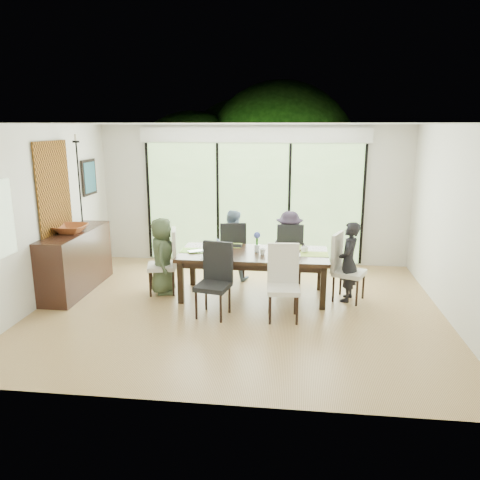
# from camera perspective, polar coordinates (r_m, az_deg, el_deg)

# --- Properties ---
(floor) EXTENTS (6.00, 5.00, 0.01)m
(floor) POSITION_cam_1_polar(r_m,az_deg,el_deg) (7.11, -0.24, -8.37)
(floor) COLOR olive
(floor) RESTS_ON ground
(ceiling) EXTENTS (6.00, 5.00, 0.01)m
(ceiling) POSITION_cam_1_polar(r_m,az_deg,el_deg) (6.59, -0.26, 14.03)
(ceiling) COLOR white
(ceiling) RESTS_ON wall_back
(wall_back) EXTENTS (6.00, 0.02, 2.70)m
(wall_back) POSITION_cam_1_polar(r_m,az_deg,el_deg) (9.18, 1.65, 5.47)
(wall_back) COLOR silver
(wall_back) RESTS_ON floor
(wall_front) EXTENTS (6.00, 0.02, 2.70)m
(wall_front) POSITION_cam_1_polar(r_m,az_deg,el_deg) (4.32, -4.29, -4.17)
(wall_front) COLOR beige
(wall_front) RESTS_ON floor
(wall_left) EXTENTS (0.02, 5.00, 2.70)m
(wall_left) POSITION_cam_1_polar(r_m,az_deg,el_deg) (7.68, -23.17, 2.72)
(wall_left) COLOR silver
(wall_left) RESTS_ON floor
(wall_right) EXTENTS (0.02, 5.00, 2.70)m
(wall_right) POSITION_cam_1_polar(r_m,az_deg,el_deg) (7.03, 24.92, 1.61)
(wall_right) COLOR beige
(wall_right) RESTS_ON floor
(glass_doors) EXTENTS (4.20, 0.02, 2.30)m
(glass_doors) POSITION_cam_1_polar(r_m,az_deg,el_deg) (9.16, 1.62, 4.51)
(glass_doors) COLOR #598C3F
(glass_doors) RESTS_ON wall_back
(blinds_header) EXTENTS (4.40, 0.06, 0.28)m
(blinds_header) POSITION_cam_1_polar(r_m,az_deg,el_deg) (9.03, 1.68, 12.66)
(blinds_header) COLOR white
(blinds_header) RESTS_ON wall_back
(mullion_a) EXTENTS (0.05, 0.04, 2.30)m
(mullion_a) POSITION_cam_1_polar(r_m,az_deg,el_deg) (9.57, -11.05, 4.65)
(mullion_a) COLOR black
(mullion_a) RESTS_ON wall_back
(mullion_b) EXTENTS (0.05, 0.04, 2.30)m
(mullion_b) POSITION_cam_1_polar(r_m,az_deg,el_deg) (9.24, -2.72, 4.58)
(mullion_b) COLOR black
(mullion_b) RESTS_ON wall_back
(mullion_c) EXTENTS (0.05, 0.04, 2.30)m
(mullion_c) POSITION_cam_1_polar(r_m,az_deg,el_deg) (9.12, 6.02, 4.39)
(mullion_c) COLOR black
(mullion_c) RESTS_ON wall_back
(mullion_d) EXTENTS (0.05, 0.04, 2.30)m
(mullion_d) POSITION_cam_1_polar(r_m,az_deg,el_deg) (9.21, 14.78, 4.11)
(mullion_d) COLOR black
(mullion_d) RESTS_ON wall_back
(deck) EXTENTS (6.00, 1.80, 0.10)m
(deck) POSITION_cam_1_polar(r_m,az_deg,el_deg) (10.34, 2.04, -1.52)
(deck) COLOR brown
(deck) RESTS_ON ground
(rail_top) EXTENTS (6.00, 0.08, 0.06)m
(rail_top) POSITION_cam_1_polar(r_m,az_deg,el_deg) (10.98, 2.41, 2.60)
(rail_top) COLOR brown
(rail_top) RESTS_ON deck
(foliage_left) EXTENTS (3.20, 3.20, 3.20)m
(foliage_left) POSITION_cam_1_polar(r_m,az_deg,el_deg) (12.08, -5.80, 7.85)
(foliage_left) COLOR #14380F
(foliage_left) RESTS_ON ground
(foliage_mid) EXTENTS (4.00, 4.00, 4.00)m
(foliage_mid) POSITION_cam_1_polar(r_m,az_deg,el_deg) (12.38, 4.91, 9.68)
(foliage_mid) COLOR #14380F
(foliage_mid) RESTS_ON ground
(foliage_right) EXTENTS (2.80, 2.80, 2.80)m
(foliage_right) POSITION_cam_1_polar(r_m,az_deg,el_deg) (11.71, 13.62, 6.46)
(foliage_right) COLOR #14380F
(foliage_right) RESTS_ON ground
(foliage_far) EXTENTS (3.60, 3.60, 3.60)m
(foliage_far) POSITION_cam_1_polar(r_m,az_deg,el_deg) (13.15, 0.59, 9.18)
(foliage_far) COLOR #14380F
(foliage_far) RESTS_ON ground
(table_top) EXTENTS (2.33, 1.07, 0.06)m
(table_top) POSITION_cam_1_polar(r_m,az_deg,el_deg) (7.38, 1.65, -1.75)
(table_top) COLOR black
(table_top) RESTS_ON floor
(table_apron) EXTENTS (2.14, 0.87, 0.10)m
(table_apron) POSITION_cam_1_polar(r_m,az_deg,el_deg) (7.41, 1.64, -2.41)
(table_apron) COLOR black
(table_apron) RESTS_ON floor
(table_leg_fl) EXTENTS (0.09, 0.09, 0.67)m
(table_leg_fl) POSITION_cam_1_polar(r_m,az_deg,el_deg) (7.26, -7.24, -5.15)
(table_leg_fl) COLOR black
(table_leg_fl) RESTS_ON floor
(table_leg_fr) EXTENTS (0.09, 0.09, 0.67)m
(table_leg_fr) POSITION_cam_1_polar(r_m,az_deg,el_deg) (7.07, 10.10, -5.78)
(table_leg_fr) COLOR black
(table_leg_fr) RESTS_ON floor
(table_leg_bl) EXTENTS (0.09, 0.09, 0.67)m
(table_leg_bl) POSITION_cam_1_polar(r_m,az_deg,el_deg) (8.05, -5.78, -3.19)
(table_leg_bl) COLOR black
(table_leg_bl) RESTS_ON floor
(table_leg_br) EXTENTS (0.09, 0.09, 0.67)m
(table_leg_br) POSITION_cam_1_polar(r_m,az_deg,el_deg) (7.89, 9.76, -3.69)
(table_leg_br) COLOR black
(table_leg_br) RESTS_ON floor
(chair_left_end) EXTENTS (0.54, 0.54, 1.07)m
(chair_left_end) POSITION_cam_1_polar(r_m,az_deg,el_deg) (7.70, -9.56, -2.56)
(chair_left_end) COLOR beige
(chair_left_end) RESTS_ON floor
(chair_right_end) EXTENTS (0.58, 0.58, 1.07)m
(chair_right_end) POSITION_cam_1_polar(r_m,az_deg,el_deg) (7.46, 13.21, -3.29)
(chair_right_end) COLOR beige
(chair_right_end) RESTS_ON floor
(chair_far_left) EXTENTS (0.53, 0.53, 1.07)m
(chair_far_left) POSITION_cam_1_polar(r_m,az_deg,el_deg) (8.29, -0.94, -1.19)
(chair_far_left) COLOR black
(chair_far_left) RESTS_ON floor
(chair_far_right) EXTENTS (0.48, 0.48, 1.07)m
(chair_far_right) POSITION_cam_1_polar(r_m,az_deg,el_deg) (8.22, 5.99, -1.40)
(chair_far_right) COLOR black
(chair_far_right) RESTS_ON floor
(chair_near_left) EXTENTS (0.53, 0.53, 1.07)m
(chair_near_left) POSITION_cam_1_polar(r_m,az_deg,el_deg) (6.67, -3.33, -4.98)
(chair_near_left) COLOR black
(chair_near_left) RESTS_ON floor
(chair_near_right) EXTENTS (0.48, 0.48, 1.07)m
(chair_near_right) POSITION_cam_1_polar(r_m,az_deg,el_deg) (6.58, 5.32, -5.29)
(chair_near_right) COLOR silver
(chair_near_right) RESTS_ON floor
(person_left_end) EXTENTS (0.45, 0.63, 1.25)m
(person_left_end) POSITION_cam_1_polar(r_m,az_deg,el_deg) (7.67, -9.44, -1.91)
(person_left_end) COLOR #3E4D33
(person_left_end) RESTS_ON floor
(person_right_end) EXTENTS (0.50, 0.66, 1.25)m
(person_right_end) POSITION_cam_1_polar(r_m,az_deg,el_deg) (7.43, 13.10, -2.61)
(person_right_end) COLOR black
(person_right_end) RESTS_ON floor
(person_far_left) EXTENTS (0.62, 0.43, 1.25)m
(person_far_left) POSITION_cam_1_polar(r_m,az_deg,el_deg) (8.25, -0.96, -0.61)
(person_far_left) COLOR #728AA5
(person_far_left) RESTS_ON floor
(person_far_right) EXTENTS (0.60, 0.39, 1.25)m
(person_far_right) POSITION_cam_1_polar(r_m,az_deg,el_deg) (8.18, 6.00, -0.81)
(person_far_right) COLOR #2A2031
(person_far_right) RESTS_ON floor
(placemat_left) EXTENTS (0.43, 0.31, 0.01)m
(placemat_left) POSITION_cam_1_polar(r_m,az_deg,el_deg) (7.52, -5.59, -1.28)
(placemat_left) COLOR #81C044
(placemat_left) RESTS_ON table_top
(placemat_right) EXTENTS (0.43, 0.31, 0.01)m
(placemat_right) POSITION_cam_1_polar(r_m,az_deg,el_deg) (7.36, 9.04, -1.72)
(placemat_right) COLOR #97B942
(placemat_right) RESTS_ON table_top
(placemat_far_l) EXTENTS (0.43, 0.31, 0.01)m
(placemat_far_l) POSITION_cam_1_polar(r_m,az_deg,el_deg) (7.81, -1.38, -0.64)
(placemat_far_l) COLOR #97B540
(placemat_far_l) RESTS_ON table_top
(placemat_far_r) EXTENTS (0.43, 0.31, 0.01)m
(placemat_far_r) POSITION_cam_1_polar(r_m,az_deg,el_deg) (7.74, 5.97, -0.85)
(placemat_far_r) COLOR #9FC446
(placemat_far_r) RESTS_ON table_top
(placemat_paper) EXTENTS (0.43, 0.31, 0.01)m
(placemat_paper) POSITION_cam_1_polar(r_m,az_deg,el_deg) (7.16, -2.96, -2.01)
(placemat_paper) COLOR white
(placemat_paper) RESTS_ON table_top
(tablet_far_l) EXTENTS (0.25, 0.17, 0.01)m
(tablet_far_l) POSITION_cam_1_polar(r_m,az_deg,el_deg) (7.75, -0.70, -0.69)
(tablet_far_l) COLOR black
(tablet_far_l) RESTS_ON table_top
(tablet_far_r) EXTENTS (0.23, 0.17, 0.01)m
(tablet_far_r) POSITION_cam_1_polar(r_m,az_deg,el_deg) (7.69, 5.60, -0.88)
(tablet_far_r) COLOR black
(tablet_far_r) RESTS_ON table_top
(papers) EXTENTS (0.29, 0.21, 0.00)m
(papers) POSITION_cam_1_polar(r_m,az_deg,el_deg) (7.30, 7.09, -1.78)
(papers) COLOR white
(papers) RESTS_ON table_top
(platter_base) EXTENTS (0.25, 0.25, 0.02)m
(platter_base) POSITION_cam_1_polar(r_m,az_deg,el_deg) (7.15, -2.96, -1.89)
(platter_base) COLOR white
(platter_base) RESTS_ON table_top
(platter_snacks) EXTENTS (0.19, 0.19, 0.01)m
(platter_snacks) POSITION_cam_1_polar(r_m,az_deg,el_deg) (7.15, -2.96, -1.76)
(platter_snacks) COLOR orange
(platter_snacks) RESTS_ON table_top
(vase) EXTENTS (0.08, 0.08, 0.12)m
(vase) POSITION_cam_1_polar(r_m,az_deg,el_deg) (7.41, 2.07, -1.01)
(vase) COLOR silver
(vase) RESTS_ON table_top
(hyacinth_stems) EXTENTS (0.04, 0.04, 0.16)m
(hyacinth_stems) POSITION_cam_1_polar(r_m,az_deg,el_deg) (7.38, 2.08, -0.14)
(hyacinth_stems) COLOR #337226
(hyacinth_stems) RESTS_ON table_top
(hyacinth_blooms) EXTENTS (0.11, 0.11, 0.11)m
(hyacinth_blooms) POSITION_cam_1_polar(r_m,az_deg,el_deg) (7.35, 2.08, 0.60)
(hyacinth_blooms) COLOR #4756B1
(hyacinth_blooms) RESTS_ON table_top
(laptop) EXTENTS (0.38, 0.34, 0.03)m
(laptop) POSITION_cam_1_polar(r_m,az_deg,el_deg) (7.40, -4.99, -1.44)
(laptop) COLOR silver
(laptop) RESTS_ON table_top
(cup_a) EXTENTS (0.15, 0.15, 0.09)m
(cup_a) POSITION_cam_1_polar(r_m,az_deg,el_deg) (7.60, -3.51, -0.73)
(cup_a) COLOR white
(cup_a) RESTS_ON table_top
(cup_b) EXTENTS (0.12, 0.12, 0.09)m
(cup_b) POSITION_cam_1_polar(r_m,az_deg,el_deg) (7.26, 2.76, -1.44)
(cup_b) COLOR white
(cup_b) RESTS_ON table_top
(cup_c) EXTENTS (0.15, 0.15, 0.09)m
(cup_c) POSITION_cam_1_polar(r_m,az_deg,el_deg) (7.44, 7.87, -1.16)
(cup_c) COLOR white
(cup_c) RESTS_ON table_top
(book) EXTENTS (0.19, 0.24, 0.02)m
(book) POSITION_cam_1_polar(r_m,az_deg,el_deg) (7.41, 3.61, -1.43)
(book) COLOR white
(book) RESTS_ON table_top
(sideboard) EXTENTS (0.50, 1.78, 1.00)m
(sideboard) POSITION_cam_1_polar(r_m,az_deg,el_deg) (8.18, -19.36, -2.43)
(sideboard) COLOR black
(sideboard) RESTS_ON floor
(bowl) EXTENTS (0.53, 0.53, 0.13)m
(bowl) POSITION_cam_1_polar(r_m,az_deg,el_deg) (7.97, -20.00, 1.30)
(bowl) COLOR brown
(bowl) RESTS_ON sideboard
(candlestick_base) EXTENTS (0.11, 0.11, 0.04)m
(candlestick_base) POSITION_cam_1_polar(r_m,az_deg,el_deg) (8.37, -18.62, 1.68)
(candlestick_base) COLOR black
(candlestick_base) RESTS_ON sideboard
(candlestick_shaft) EXTENTS (0.03, 0.03, 1.39)m
(candlestick_shaft) POSITION_cam_1_polar(r_m,az_deg,el_deg) (8.26, -18.99, 6.45)
(candlestick_shaft) COLOR black
(candlestick_shaft) RESTS_ON sideboard
(candlestick_pan) EXTENTS (0.11, 0.11, 0.03)m
(candlestick_pan) POSITION_cam_1_polar(r_m,az_deg,el_deg) (8.21, -19.37, 11.24)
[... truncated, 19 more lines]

